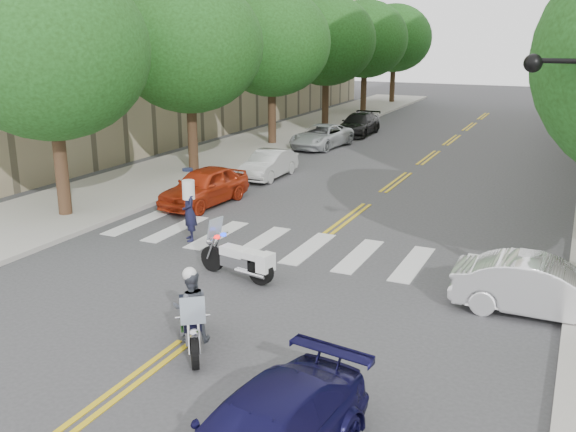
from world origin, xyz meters
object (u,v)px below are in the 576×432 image
Objects in this scene: officer_standing at (189,212)px; convertible at (542,288)px; motorcycle_police at (191,312)px; motorcycle_parked at (242,260)px.

convertible is at bearing 41.33° from officer_standing.
motorcycle_police is 6.99m from officer_standing.
motorcycle_police is 0.48× the size of convertible.
motorcycle_police is at bearing 125.90° from convertible.
motorcycle_parked reaches higher than convertible.
motorcycle_parked is (-0.87, 3.68, -0.25)m from motorcycle_police.
motorcycle_police is 3.79m from motorcycle_parked.
officer_standing is (-2.98, 2.15, 0.38)m from motorcycle_parked.
motorcycle_police is 1.03× the size of officer_standing.
officer_standing reaches higher than motorcycle_parked.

